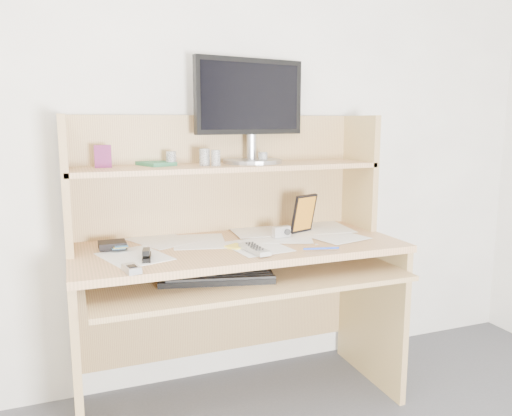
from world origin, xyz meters
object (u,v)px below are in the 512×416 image
object	(u,v)px
keyboard	(217,277)
game_case	(304,213)
tv_remote	(254,249)
monitor	(250,108)
desk	(233,252)

from	to	relation	value
keyboard	game_case	size ratio (longest dim) A/B	2.62
game_case	tv_remote	bearing A→B (deg)	-164.12
keyboard	monitor	world-z (taller)	monitor
keyboard	monitor	xyz separation A→B (m)	(0.28, 0.37, 0.67)
desk	monitor	distance (m)	0.67
tv_remote	desk	bearing A→B (deg)	83.98
desk	keyboard	bearing A→B (deg)	-121.93
desk	monitor	size ratio (longest dim) A/B	2.55
keyboard	game_case	xyz separation A→B (m)	(0.50, 0.24, 0.18)
desk	game_case	distance (m)	0.38
desk	tv_remote	size ratio (longest dim) A/B	7.65
desk	game_case	world-z (taller)	desk
tv_remote	game_case	distance (m)	0.43
desk	keyboard	xyz separation A→B (m)	(-0.15, -0.24, -0.03)
desk	tv_remote	world-z (taller)	desk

